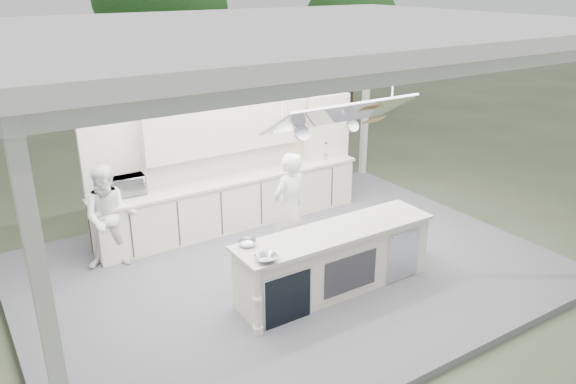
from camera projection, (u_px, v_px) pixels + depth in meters
ground at (290, 274)px, 8.95m from camera, size 90.00×90.00×0.00m
stage_deck at (290, 270)px, 8.93m from camera, size 8.00×6.00×0.12m
tent at (291, 33)px, 7.60m from camera, size 8.20×6.20×3.86m
demo_island at (334, 260)px, 8.11m from camera, size 3.10×0.79×0.95m
back_counter at (233, 201)px, 10.22m from camera, size 5.08×0.72×0.95m
back_wall_unit at (248, 143)px, 10.26m from camera, size 5.05×0.48×2.25m
tree_cluster at (91, 20)px, 15.34m from camera, size 19.55×9.40×5.85m
head_chef at (289, 208)px, 8.81m from camera, size 0.75×0.58×1.81m
sous_chef at (110, 217)px, 8.65m from camera, size 0.98×0.86×1.68m
toaster_oven at (125, 185)px, 9.19m from camera, size 0.62×0.44×0.33m
bowl_large at (266, 258)px, 7.09m from camera, size 0.34×0.34×0.07m
bowl_small at (247, 243)px, 7.48m from camera, size 0.31×0.31×0.08m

